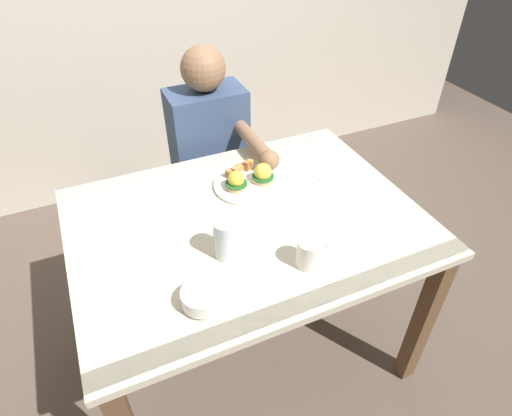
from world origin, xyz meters
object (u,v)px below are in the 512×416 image
(coffee_mug, at_px, (310,252))
(diner_person, at_px, (212,153))
(fork, at_px, (323,170))
(water_glass_near, at_px, (226,241))
(eggs_benedict_plate, at_px, (249,180))
(fruit_bowl, at_px, (202,298))
(dining_table, at_px, (248,242))

(coffee_mug, bearing_deg, diner_person, 90.95)
(fork, relative_size, water_glass_near, 0.96)
(eggs_benedict_plate, xyz_separation_m, diner_person, (-0.01, 0.42, -0.11))
(water_glass_near, bearing_deg, coffee_mug, -33.03)
(eggs_benedict_plate, distance_m, fruit_bowl, 0.58)
(diner_person, bearing_deg, fork, -54.49)
(fork, bearing_deg, fruit_bowl, -146.05)
(fruit_bowl, bearing_deg, fork, 33.95)
(coffee_mug, bearing_deg, eggs_benedict_plate, 90.74)
(dining_table, relative_size, water_glass_near, 8.77)
(fork, relative_size, diner_person, 0.12)
(dining_table, distance_m, diner_person, 0.61)
(coffee_mug, relative_size, diner_person, 0.10)
(dining_table, bearing_deg, fruit_bowl, -131.81)
(dining_table, distance_m, fork, 0.44)
(water_glass_near, relative_size, diner_person, 0.12)
(dining_table, relative_size, fork, 9.12)
(coffee_mug, bearing_deg, dining_table, 108.61)
(dining_table, bearing_deg, water_glass_near, -133.67)
(eggs_benedict_plate, relative_size, water_glass_near, 1.97)
(fruit_bowl, xyz_separation_m, fork, (0.66, 0.44, -0.03))
(eggs_benedict_plate, distance_m, diner_person, 0.44)
(coffee_mug, bearing_deg, fruit_bowl, -177.40)
(fork, bearing_deg, diner_person, 125.51)
(fork, bearing_deg, dining_table, -159.01)
(eggs_benedict_plate, relative_size, fruit_bowl, 2.25)
(dining_table, xyz_separation_m, fruit_bowl, (-0.26, -0.29, 0.14))
(diner_person, bearing_deg, dining_table, -97.36)
(eggs_benedict_plate, relative_size, diner_person, 0.24)
(eggs_benedict_plate, xyz_separation_m, water_glass_near, (-0.21, -0.31, 0.03))
(eggs_benedict_plate, relative_size, coffee_mug, 2.42)
(dining_table, height_order, coffee_mug, coffee_mug)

